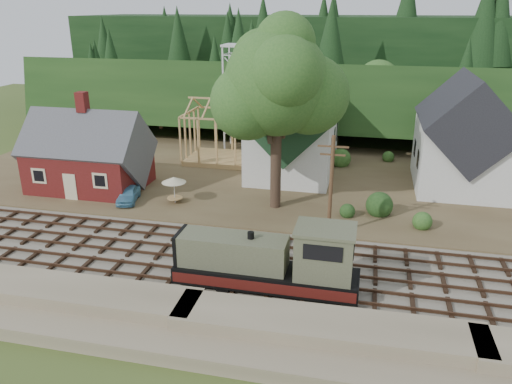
% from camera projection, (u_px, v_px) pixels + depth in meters
% --- Properties ---
extents(ground, '(140.00, 140.00, 0.00)m').
position_uv_depth(ground, '(219.00, 261.00, 34.40)').
color(ground, '#384C1E').
rests_on(ground, ground).
extents(embankment, '(64.00, 5.00, 1.60)m').
position_uv_depth(embankment, '(173.00, 335.00, 26.64)').
color(embankment, '#7F7259').
rests_on(embankment, ground).
extents(railroad_bed, '(64.00, 11.00, 0.16)m').
position_uv_depth(railroad_bed, '(219.00, 260.00, 34.37)').
color(railroad_bed, '#726B5B').
rests_on(railroad_bed, ground).
extents(village_flat, '(64.00, 26.00, 0.30)m').
position_uv_depth(village_flat, '(271.00, 177.00, 50.78)').
color(village_flat, brown).
rests_on(village_flat, ground).
extents(hillside, '(70.00, 28.96, 12.74)m').
position_uv_depth(hillside, '(303.00, 127.00, 72.74)').
color(hillside, '#1E3F19').
rests_on(hillside, ground).
extents(ridge, '(80.00, 20.00, 12.00)m').
position_uv_depth(ridge, '(316.00, 106.00, 87.35)').
color(ridge, black).
rests_on(ridge, ground).
extents(depot, '(10.80, 7.41, 9.00)m').
position_uv_depth(depot, '(89.00, 157.00, 46.67)').
color(depot, '#531713').
rests_on(depot, village_flat).
extents(church, '(8.40, 15.17, 13.00)m').
position_uv_depth(church, '(294.00, 126.00, 50.13)').
color(church, silver).
rests_on(church, village_flat).
extents(farmhouse, '(8.40, 10.80, 10.60)m').
position_uv_depth(farmhouse, '(463.00, 140.00, 46.26)').
color(farmhouse, silver).
rests_on(farmhouse, village_flat).
extents(timber_frame, '(8.20, 6.20, 6.99)m').
position_uv_depth(timber_frame, '(225.00, 135.00, 54.60)').
color(timber_frame, tan).
rests_on(timber_frame, village_flat).
extents(lattice_tower, '(3.20, 3.20, 12.12)m').
position_uv_depth(lattice_tower, '(238.00, 66.00, 57.71)').
color(lattice_tower, silver).
rests_on(lattice_tower, village_flat).
extents(big_tree, '(10.90, 8.40, 14.70)m').
position_uv_depth(big_tree, '(279.00, 90.00, 39.57)').
color(big_tree, '#38281E').
rests_on(big_tree, village_flat).
extents(telegraph_pole_near, '(2.20, 0.28, 8.00)m').
position_uv_depth(telegraph_pole_near, '(331.00, 186.00, 36.19)').
color(telegraph_pole_near, '#4C331E').
rests_on(telegraph_pole_near, ground).
extents(locomotive, '(11.05, 2.76, 4.45)m').
position_uv_depth(locomotive, '(273.00, 262.00, 30.05)').
color(locomotive, black).
rests_on(locomotive, railroad_bed).
extents(car_blue, '(2.47, 4.19, 1.34)m').
position_uv_depth(car_blue, '(128.00, 194.00, 43.89)').
color(car_blue, '#5DA3C8').
rests_on(car_blue, village_flat).
extents(car_green, '(3.36, 1.64, 1.06)m').
position_uv_depth(car_green, '(83.00, 181.00, 47.72)').
color(car_green, '#85A270').
rests_on(car_green, village_flat).
extents(car_red, '(4.32, 2.48, 1.13)m').
position_uv_depth(car_red, '(461.00, 192.00, 44.62)').
color(car_red, red).
rests_on(car_red, village_flat).
extents(patio_set, '(2.11, 2.11, 2.35)m').
position_uv_depth(patio_set, '(174.00, 181.00, 43.15)').
color(patio_set, silver).
rests_on(patio_set, village_flat).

